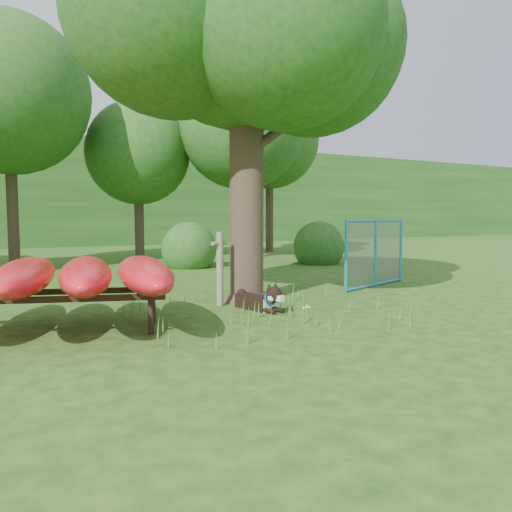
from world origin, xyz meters
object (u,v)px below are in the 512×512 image
kayak_rack (56,276)px  oak_tree (244,12)px  fence_section (376,253)px  husky_dog (261,300)px

kayak_rack → oak_tree: bearing=36.0°
fence_section → husky_dog: bearing=179.6°
kayak_rack → fence_section: bearing=29.7°
kayak_rack → husky_dog: bearing=19.3°
husky_dog → kayak_rack: bearing=167.2°
kayak_rack → husky_dog: (3.41, -0.00, -0.64)m
oak_tree → fence_section: 6.04m
husky_dog → fence_section: 4.19m
husky_dog → oak_tree: bearing=65.4°
husky_dog → fence_section: fence_section is taller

